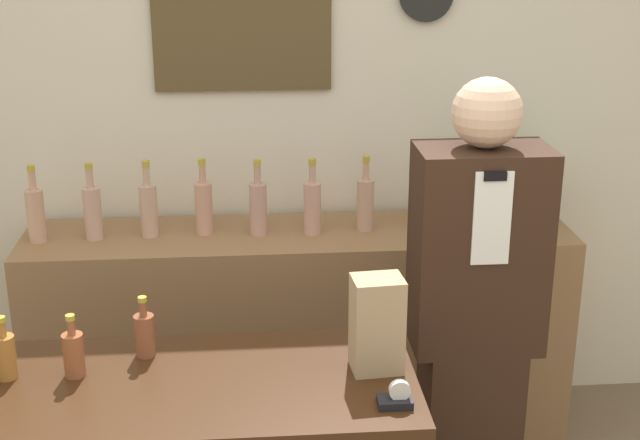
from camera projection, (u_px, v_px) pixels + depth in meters
back_wall at (276, 109)px, 3.71m from camera, size 5.20×0.09×2.70m
back_shelf at (300, 335)px, 3.73m from camera, size 2.20×0.48×0.92m
shopkeeper at (474, 328)px, 2.95m from camera, size 0.42×0.26×1.66m
potted_plant at (523, 179)px, 3.62m from camera, size 0.29×0.29×0.35m
paper_bag at (377, 324)px, 2.45m from camera, size 0.15×0.12×0.27m
tape_dispenser at (396, 398)px, 2.30m from camera, size 0.09×0.06×0.07m
counter_bottle_1 at (5, 355)px, 2.43m from camera, size 0.06×0.06×0.18m
counter_bottle_2 at (74, 353)px, 2.44m from camera, size 0.06×0.06×0.18m
counter_bottle_3 at (145, 333)px, 2.55m from camera, size 0.06×0.06×0.18m
shelf_bottle_0 at (36, 213)px, 3.44m from camera, size 0.07×0.07×0.31m
shelf_bottle_1 at (93, 211)px, 3.47m from camera, size 0.07×0.07×0.31m
shelf_bottle_2 at (149, 208)px, 3.50m from camera, size 0.07×0.07×0.31m
shelf_bottle_3 at (204, 206)px, 3.53m from camera, size 0.07×0.07×0.31m
shelf_bottle_4 at (258, 207)px, 3.52m from camera, size 0.07×0.07×0.31m
shelf_bottle_5 at (312, 206)px, 3.53m from camera, size 0.07×0.07×0.31m
shelf_bottle_6 at (365, 202)px, 3.57m from camera, size 0.07×0.07×0.31m
shelf_bottle_7 at (418, 200)px, 3.59m from camera, size 0.07×0.07×0.31m
shelf_bottle_8 at (471, 200)px, 3.59m from camera, size 0.07×0.07×0.31m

